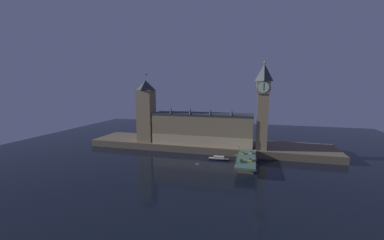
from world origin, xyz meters
The scene contains 16 objects.
ground_plane centered at (0.00, 0.00, 0.00)m, with size 400.00×400.00×0.00m, color black.
embankment centered at (0.00, 39.00, 3.04)m, with size 220.00×42.00×6.07m.
parliament_hall centered at (-2.84, 32.39, 19.82)m, with size 88.19×24.10×33.20m.
clock_tower centered at (47.99, 25.83, 43.54)m, with size 10.72×10.83×70.83m.
victoria_tower centered at (-56.27, 28.42, 34.72)m, with size 14.12×14.12×62.99m.
bridge centered at (37.33, -5.00, 4.90)m, with size 13.07×46.00×7.08m.
car_northbound_lead centered at (34.46, 3.92, 7.72)m, with size 1.87×4.75×1.37m.
car_northbound_trail centered at (34.46, -15.77, 7.81)m, with size 2.08×4.65×1.56m.
car_southbound_lead centered at (40.21, -12.04, 7.77)m, with size 2.05×4.40×1.48m.
car_southbound_trail centered at (40.21, 6.76, 7.73)m, with size 2.11×4.76×1.39m.
pedestrian_near_rail centered at (31.58, -17.68, 8.02)m, with size 0.38×0.38×1.78m.
pedestrian_mid_walk centered at (43.08, -9.55, 7.94)m, with size 0.38×0.38×1.64m.
street_lamp_near centered at (31.18, -19.72, 10.99)m, with size 1.34×0.60×6.25m.
street_lamp_mid centered at (43.48, -5.00, 11.06)m, with size 1.34×0.60×6.36m.
street_lamp_far centered at (31.18, 9.72, 10.88)m, with size 1.34×0.60×6.08m.
boat_upstream centered at (16.07, 6.39, 1.15)m, with size 18.21×5.10×3.16m.
Camera 1 is at (42.28, -171.43, 57.14)m, focal length 22.00 mm.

